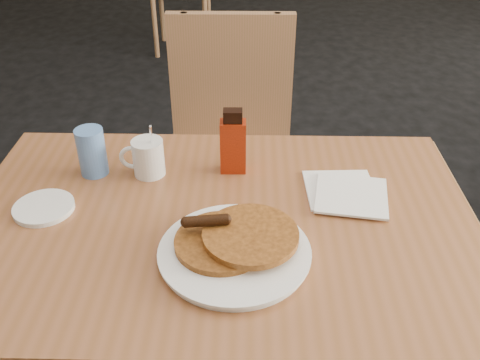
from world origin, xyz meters
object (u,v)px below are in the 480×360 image
(main_table, at_px, (219,232))
(pancake_plate, at_px, (235,247))
(syrup_bottle, at_px, (233,143))
(blue_tumbler, at_px, (92,152))
(coffee_mug, at_px, (147,157))
(chair_main_far, at_px, (231,131))

(main_table, height_order, pancake_plate, pancake_plate)
(syrup_bottle, bearing_deg, blue_tumbler, -178.00)
(main_table, height_order, coffee_mug, coffee_mug)
(chair_main_far, bearing_deg, syrup_bottle, -87.57)
(coffee_mug, bearing_deg, main_table, -30.48)
(main_table, height_order, blue_tumbler, blue_tumbler)
(syrup_bottle, height_order, blue_tumbler, syrup_bottle)
(chair_main_far, height_order, syrup_bottle, chair_main_far)
(coffee_mug, height_order, blue_tumbler, coffee_mug)
(main_table, distance_m, pancake_plate, 0.14)
(syrup_bottle, relative_size, blue_tumbler, 1.39)
(coffee_mug, distance_m, blue_tumbler, 0.14)
(chair_main_far, height_order, coffee_mug, chair_main_far)
(main_table, height_order, syrup_bottle, syrup_bottle)
(chair_main_far, height_order, pancake_plate, chair_main_far)
(pancake_plate, xyz_separation_m, coffee_mug, (-0.23, 0.31, 0.03))
(blue_tumbler, bearing_deg, coffee_mug, -1.01)
(blue_tumbler, bearing_deg, chair_main_far, 58.31)
(coffee_mug, xyz_separation_m, syrup_bottle, (0.22, 0.02, 0.03))
(pancake_plate, distance_m, blue_tumbler, 0.48)
(main_table, bearing_deg, coffee_mug, 135.39)
(pancake_plate, height_order, syrup_bottle, syrup_bottle)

